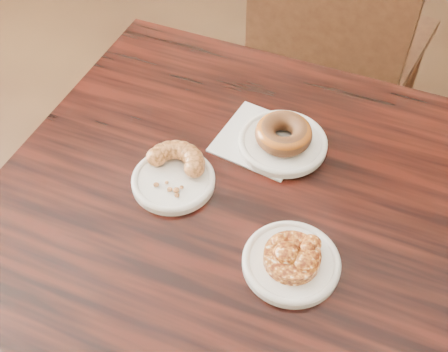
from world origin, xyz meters
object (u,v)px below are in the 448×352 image
at_px(chair_far, 344,41).
at_px(cruller_fragment, 173,172).
at_px(cafe_table, 233,309).
at_px(apple_fritter, 292,256).
at_px(glazed_donut, 284,134).

bearing_deg(chair_far, cruller_fragment, 91.24).
height_order(cafe_table, cruller_fragment, cruller_fragment).
distance_m(apple_fritter, cruller_fragment, 0.26).
bearing_deg(glazed_donut, apple_fritter, -69.13).
distance_m(glazed_donut, cruller_fragment, 0.22).
xyz_separation_m(chair_far, glazed_donut, (0.03, -0.79, 0.33)).
bearing_deg(apple_fritter, chair_far, 96.45).
bearing_deg(glazed_donut, chair_far, 91.83).
bearing_deg(chair_far, glazed_donut, 100.64).
bearing_deg(apple_fritter, cafe_table, 147.55).
bearing_deg(chair_far, apple_fritter, 105.26).
bearing_deg(cafe_table, chair_far, 90.61).
xyz_separation_m(apple_fritter, cruller_fragment, (-0.24, 0.08, 0.00)).
relative_size(glazed_donut, cruller_fragment, 0.87).
height_order(cafe_table, apple_fritter, apple_fritter).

